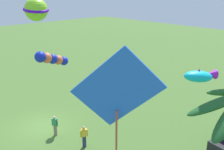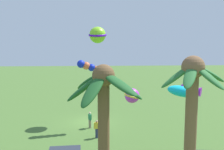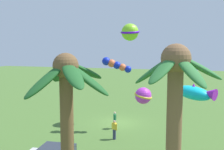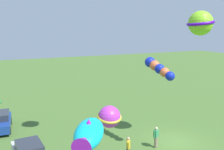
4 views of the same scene
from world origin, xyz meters
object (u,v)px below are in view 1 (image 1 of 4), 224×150
object	(u,v)px
spectator_1	(55,125)
kite_ball_4	(36,10)
spectator_0	(84,136)
kite_ball_0	(141,90)
kite_tube_2	(51,59)
kite_fish_5	(200,76)
kite_diamond_3	(117,91)

from	to	relation	value
spectator_1	kite_ball_4	xyz separation A→B (m)	(-0.80, -2.83, 8.18)
spectator_1	spectator_0	bearing A→B (deg)	104.14
kite_ball_0	kite_tube_2	distance (m)	6.40
kite_ball_4	kite_fish_5	world-z (taller)	kite_ball_4
spectator_1	kite_ball_4	size ratio (longest dim) A/B	0.78
kite_ball_0	kite_fish_5	xyz separation A→B (m)	(-3.25, 2.29, 0.76)
kite_diamond_3	kite_ball_4	world-z (taller)	kite_ball_4
spectator_1	kite_diamond_3	size ratio (longest dim) A/B	0.54
kite_tube_2	kite_fish_5	world-z (taller)	kite_tube_2
kite_ball_4	kite_fish_5	bearing A→B (deg)	119.34
kite_ball_4	kite_tube_2	bearing A→B (deg)	76.18
spectator_1	kite_ball_4	bearing A→B (deg)	-105.72
kite_ball_0	kite_ball_4	xyz separation A→B (m)	(2.60, -8.11, 4.71)
spectator_0	kite_ball_0	size ratio (longest dim) A/B	1.19
kite_diamond_3	kite_ball_0	bearing A→B (deg)	-143.14
spectator_0	kite_fish_5	bearing A→B (deg)	140.62
spectator_0	kite_diamond_3	xyz separation A→B (m)	(5.42, 8.71, 7.53)
spectator_0	kite_ball_0	distance (m)	5.12
kite_diamond_3	kite_fish_5	world-z (taller)	kite_diamond_3
kite_fish_5	kite_ball_4	bearing A→B (deg)	-60.66
kite_fish_5	spectator_1	bearing A→B (deg)	-48.74
spectator_0	kite_ball_0	bearing A→B (deg)	136.17
kite_ball_0	kite_ball_4	distance (m)	9.74
kite_ball_0	kite_tube_2	bearing A→B (deg)	-57.65
kite_ball_4	kite_ball_0	bearing A→B (deg)	107.74
spectator_0	kite_tube_2	bearing A→B (deg)	-77.30
kite_tube_2	kite_fish_5	bearing A→B (deg)	131.13
kite_fish_5	kite_ball_0	bearing A→B (deg)	-35.17
spectator_0	kite_tube_2	xyz separation A→B (m)	(0.59, -2.61, 5.13)
spectator_0	kite_tube_2	size ratio (longest dim) A/B	0.60
spectator_1	kite_tube_2	distance (m)	5.14
kite_fish_5	spectator_0	bearing A→B (deg)	-39.38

